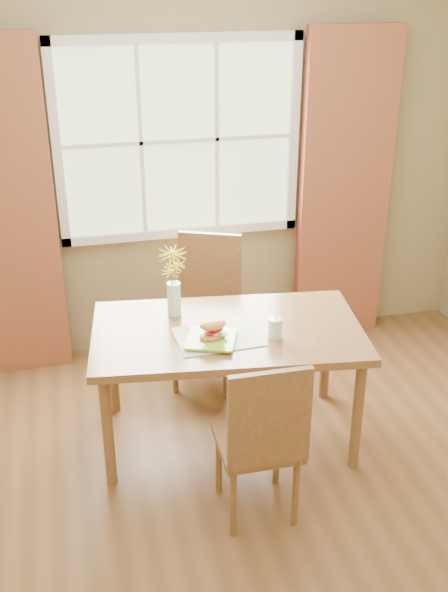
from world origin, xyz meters
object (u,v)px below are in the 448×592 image
chair_far (207,303)px  flower_vase (173,276)px  croissant_sandwich (213,330)px  water_glass (275,329)px  dining_table (227,341)px  chair_near (262,436)px

chair_far → flower_vase: flower_vase is taller
croissant_sandwich → water_glass: (0.33, -0.03, -0.02)m
dining_table → chair_far: bearing=94.2°
flower_vase → water_glass: bearing=-39.5°
chair_near → flower_vase: flower_vase is taller
croissant_sandwich → flower_vase: 0.43m
chair_near → chair_far: (0.03, 1.40, 0.03)m
chair_far → croissant_sandwich: 0.87m
dining_table → water_glass: size_ratio=13.65×
chair_near → water_glass: (0.22, 0.54, 0.26)m
dining_table → chair_near: chair_near is taller
dining_table → flower_vase: (-0.25, 0.24, 0.32)m
dining_table → chair_near: (-0.00, -0.70, -0.14)m
water_glass → chair_far: bearing=102.5°
croissant_sandwich → flower_vase: flower_vase is taller
croissant_sandwich → water_glass: size_ratio=1.45×
chair_near → flower_vase: (-0.25, 0.94, 0.45)m
water_glass → dining_table: bearing=145.0°
water_glass → flower_vase: flower_vase is taller
water_glass → croissant_sandwich: bearing=174.5°
dining_table → croissant_sandwich: 0.22m
chair_far → flower_vase: 0.69m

